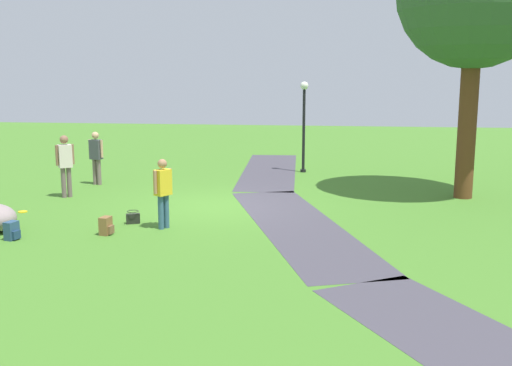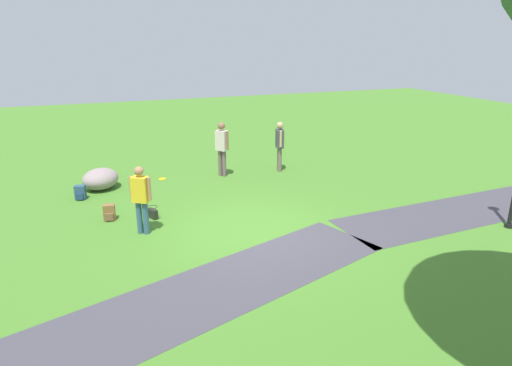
{
  "view_description": "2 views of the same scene",
  "coord_description": "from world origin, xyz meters",
  "px_view_note": "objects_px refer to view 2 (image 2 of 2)",
  "views": [
    {
      "loc": [
        15.74,
        3.02,
        3.62
      ],
      "look_at": [
        0.76,
        1.16,
        0.8
      ],
      "focal_mm": 43.01,
      "sensor_mm": 36.0,
      "label": 1
    },
    {
      "loc": [
        3.46,
        9.17,
        4.37
      ],
      "look_at": [
        -0.14,
        -0.15,
        1.12
      ],
      "focal_mm": 31.71,
      "sensor_mm": 36.0,
      "label": 2
    }
  ],
  "objects_px": {
    "frisbee_on_grass": "(162,179)",
    "spare_backpack_on_lawn": "(109,213)",
    "man_near_boulder": "(280,143)",
    "lawn_boulder": "(100,179)",
    "passerby_on_path": "(222,145)",
    "handbag_on_grass": "(153,213)",
    "woman_with_handbag": "(141,196)",
    "backpack_by_boulder": "(80,193)"
  },
  "relations": [
    {
      "from": "woman_with_handbag",
      "to": "passerby_on_path",
      "type": "relative_size",
      "value": 0.91
    },
    {
      "from": "lawn_boulder",
      "to": "woman_with_handbag",
      "type": "bearing_deg",
      "value": 101.19
    },
    {
      "from": "handbag_on_grass",
      "to": "frisbee_on_grass",
      "type": "xyz_separation_m",
      "value": [
        -0.8,
        -3.2,
        -0.13
      ]
    },
    {
      "from": "man_near_boulder",
      "to": "spare_backpack_on_lawn",
      "type": "height_order",
      "value": "man_near_boulder"
    },
    {
      "from": "lawn_boulder",
      "to": "backpack_by_boulder",
      "type": "distance_m",
      "value": 0.97
    },
    {
      "from": "passerby_on_path",
      "to": "lawn_boulder",
      "type": "bearing_deg",
      "value": -0.78
    },
    {
      "from": "passerby_on_path",
      "to": "man_near_boulder",
      "type": "bearing_deg",
      "value": 176.29
    },
    {
      "from": "woman_with_handbag",
      "to": "frisbee_on_grass",
      "type": "relative_size",
      "value": 6.89
    },
    {
      "from": "backpack_by_boulder",
      "to": "spare_backpack_on_lawn",
      "type": "relative_size",
      "value": 1.0
    },
    {
      "from": "woman_with_handbag",
      "to": "handbag_on_grass",
      "type": "bearing_deg",
      "value": -111.94
    },
    {
      "from": "lawn_boulder",
      "to": "passerby_on_path",
      "type": "xyz_separation_m",
      "value": [
        -3.79,
        0.05,
        0.73
      ]
    },
    {
      "from": "man_near_boulder",
      "to": "frisbee_on_grass",
      "type": "bearing_deg",
      "value": -7.04
    },
    {
      "from": "lawn_boulder",
      "to": "frisbee_on_grass",
      "type": "xyz_separation_m",
      "value": [
        -1.88,
        -0.3,
        -0.3
      ]
    },
    {
      "from": "man_near_boulder",
      "to": "passerby_on_path",
      "type": "xyz_separation_m",
      "value": [
        1.98,
        -0.13,
        0.07
      ]
    },
    {
      "from": "frisbee_on_grass",
      "to": "spare_backpack_on_lawn",
      "type": "bearing_deg",
      "value": 58.07
    },
    {
      "from": "passerby_on_path",
      "to": "frisbee_on_grass",
      "type": "relative_size",
      "value": 7.58
    },
    {
      "from": "passerby_on_path",
      "to": "handbag_on_grass",
      "type": "xyz_separation_m",
      "value": [
        2.71,
        2.84,
        -0.9
      ]
    },
    {
      "from": "backpack_by_boulder",
      "to": "spare_backpack_on_lawn",
      "type": "height_order",
      "value": "same"
    },
    {
      "from": "spare_backpack_on_lawn",
      "to": "woman_with_handbag",
      "type": "bearing_deg",
      "value": 121.09
    },
    {
      "from": "lawn_boulder",
      "to": "frisbee_on_grass",
      "type": "height_order",
      "value": "lawn_boulder"
    },
    {
      "from": "spare_backpack_on_lawn",
      "to": "lawn_boulder",
      "type": "bearing_deg",
      "value": -88.65
    },
    {
      "from": "spare_backpack_on_lawn",
      "to": "handbag_on_grass",
      "type": "bearing_deg",
      "value": 164.71
    },
    {
      "from": "woman_with_handbag",
      "to": "handbag_on_grass",
      "type": "height_order",
      "value": "woman_with_handbag"
    },
    {
      "from": "man_near_boulder",
      "to": "backpack_by_boulder",
      "type": "height_order",
      "value": "man_near_boulder"
    },
    {
      "from": "lawn_boulder",
      "to": "woman_with_handbag",
      "type": "relative_size",
      "value": 0.93
    },
    {
      "from": "lawn_boulder",
      "to": "backpack_by_boulder",
      "type": "height_order",
      "value": "lawn_boulder"
    },
    {
      "from": "lawn_boulder",
      "to": "man_near_boulder",
      "type": "bearing_deg",
      "value": 178.21
    },
    {
      "from": "lawn_boulder",
      "to": "frisbee_on_grass",
      "type": "distance_m",
      "value": 1.93
    },
    {
      "from": "lawn_boulder",
      "to": "passerby_on_path",
      "type": "height_order",
      "value": "passerby_on_path"
    },
    {
      "from": "man_near_boulder",
      "to": "handbag_on_grass",
      "type": "xyz_separation_m",
      "value": [
        4.69,
        2.72,
        -0.83
      ]
    },
    {
      "from": "woman_with_handbag",
      "to": "backpack_by_boulder",
      "type": "height_order",
      "value": "woman_with_handbag"
    },
    {
      "from": "handbag_on_grass",
      "to": "backpack_by_boulder",
      "type": "xyz_separation_m",
      "value": [
        1.67,
        -2.13,
        0.05
      ]
    },
    {
      "from": "handbag_on_grass",
      "to": "frisbee_on_grass",
      "type": "bearing_deg",
      "value": -104.03
    },
    {
      "from": "backpack_by_boulder",
      "to": "frisbee_on_grass",
      "type": "relative_size",
      "value": 1.71
    },
    {
      "from": "lawn_boulder",
      "to": "woman_with_handbag",
      "type": "distance_m",
      "value": 3.86
    },
    {
      "from": "passerby_on_path",
      "to": "handbag_on_grass",
      "type": "distance_m",
      "value": 4.03
    },
    {
      "from": "spare_backpack_on_lawn",
      "to": "frisbee_on_grass",
      "type": "bearing_deg",
      "value": -121.93
    },
    {
      "from": "woman_with_handbag",
      "to": "frisbee_on_grass",
      "type": "height_order",
      "value": "woman_with_handbag"
    },
    {
      "from": "frisbee_on_grass",
      "to": "handbag_on_grass",
      "type": "bearing_deg",
      "value": 75.97
    },
    {
      "from": "handbag_on_grass",
      "to": "frisbee_on_grass",
      "type": "distance_m",
      "value": 3.3
    },
    {
      "from": "handbag_on_grass",
      "to": "spare_backpack_on_lawn",
      "type": "distance_m",
      "value": 1.06
    },
    {
      "from": "lawn_boulder",
      "to": "passerby_on_path",
      "type": "bearing_deg",
      "value": 179.22
    }
  ]
}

